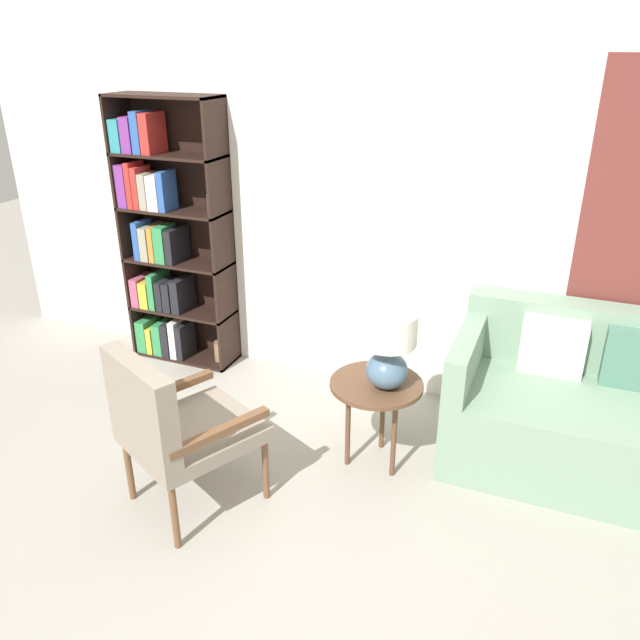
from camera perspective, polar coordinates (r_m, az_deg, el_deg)
ground_plane at (r=3.09m, az=-5.77°, el=-23.36°), size 14.00×14.00×0.00m
wall_back at (r=4.07m, az=7.31°, el=11.00°), size 6.40×0.08×2.70m
bookshelf at (r=4.74m, az=-13.93°, el=6.88°), size 0.80×0.30×1.95m
armchair at (r=3.23m, az=-13.43°, el=-9.06°), size 0.78×0.81×0.92m
couch at (r=3.92m, az=26.32°, el=-8.17°), size 1.93×0.89×0.88m
side_table at (r=3.53m, az=5.16°, el=-6.51°), size 0.52×0.52×0.53m
table_lamp at (r=3.34m, az=6.24°, el=-2.31°), size 0.30×0.30×0.44m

